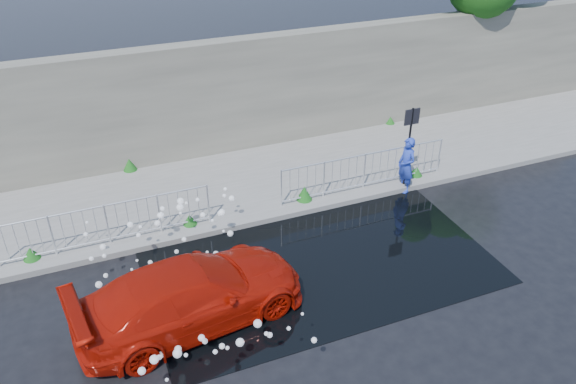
# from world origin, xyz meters

# --- Properties ---
(ground) EXTENTS (90.00, 90.00, 0.00)m
(ground) POSITION_xyz_m (0.00, 0.00, 0.00)
(ground) COLOR black
(ground) RESTS_ON ground
(pavement) EXTENTS (30.00, 4.00, 0.15)m
(pavement) POSITION_xyz_m (0.00, 5.00, 0.07)
(pavement) COLOR slate
(pavement) RESTS_ON ground
(curb) EXTENTS (30.00, 0.25, 0.16)m
(curb) POSITION_xyz_m (0.00, 3.00, 0.08)
(curb) COLOR slate
(curb) RESTS_ON ground
(retaining_wall) EXTENTS (30.00, 0.60, 3.50)m
(retaining_wall) POSITION_xyz_m (0.00, 7.20, 1.90)
(retaining_wall) COLOR #5C594E
(retaining_wall) RESTS_ON pavement
(puddle) EXTENTS (8.00, 5.00, 0.01)m
(puddle) POSITION_xyz_m (0.50, 1.00, 0.01)
(puddle) COLOR black
(puddle) RESTS_ON ground
(sign_post) EXTENTS (0.45, 0.06, 2.50)m
(sign_post) POSITION_xyz_m (4.20, 3.10, 1.72)
(sign_post) COLOR black
(sign_post) RESTS_ON ground
(railing_left) EXTENTS (5.05, 0.05, 1.10)m
(railing_left) POSITION_xyz_m (-4.00, 3.35, 0.74)
(railing_left) COLOR silver
(railing_left) RESTS_ON pavement
(railing_right) EXTENTS (5.05, 0.05, 1.10)m
(railing_right) POSITION_xyz_m (3.00, 3.35, 0.74)
(railing_right) COLOR silver
(railing_right) RESTS_ON pavement
(weeds) EXTENTS (12.17, 3.93, 0.41)m
(weeds) POSITION_xyz_m (-0.29, 4.49, 0.32)
(weeds) COLOR #155116
(weeds) RESTS_ON pavement
(water_spray) EXTENTS (3.67, 5.48, 1.08)m
(water_spray) POSITION_xyz_m (-2.68, 1.03, 0.72)
(water_spray) COLOR white
(water_spray) RESTS_ON ground
(red_car) EXTENTS (4.99, 2.62, 1.38)m
(red_car) POSITION_xyz_m (-2.71, 0.15, 0.69)
(red_car) COLOR #AC1306
(red_car) RESTS_ON ground
(person) EXTENTS (0.44, 0.63, 1.65)m
(person) POSITION_xyz_m (4.14, 3.00, 0.83)
(person) COLOR #263FBE
(person) RESTS_ON ground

